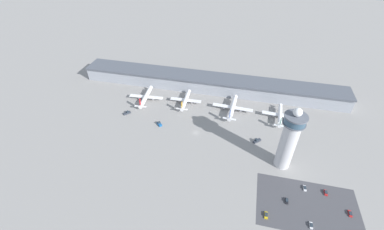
{
  "coord_description": "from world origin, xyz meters",
  "views": [
    {
      "loc": [
        33.45,
        -158.83,
        147.91
      ],
      "look_at": [
        -5.91,
        10.94,
        9.9
      ],
      "focal_mm": 24.0,
      "sensor_mm": 36.0,
      "label": 1
    }
  ],
  "objects_px": {
    "airplane_gate_delta": "(280,115)",
    "service_truck_water": "(159,124)",
    "car_maroon_suv": "(311,225)",
    "service_truck_fuel": "(257,141)",
    "airplane_gate_bravo": "(186,100)",
    "airplane_gate_charlie": "(233,107)",
    "service_truck_baggage": "(285,152)",
    "car_silver_sedan": "(266,215)",
    "car_red_hatchback": "(305,188)",
    "service_truck_catering": "(127,113)",
    "car_blue_compact": "(287,201)",
    "control_tower": "(289,140)",
    "car_navy_sedan": "(350,214)",
    "car_black_suv": "(326,193)",
    "airplane_gate_alpha": "(146,97)"
  },
  "relations": [
    {
      "from": "control_tower",
      "to": "service_truck_fuel",
      "type": "xyz_separation_m",
      "value": [
        -18.48,
        20.13,
        -24.29
      ]
    },
    {
      "from": "airplane_gate_alpha",
      "to": "service_truck_water",
      "type": "xyz_separation_m",
      "value": [
        25.03,
        -33.24,
        -3.08
      ]
    },
    {
      "from": "service_truck_fuel",
      "to": "car_blue_compact",
      "type": "bearing_deg",
      "value": -68.24
    },
    {
      "from": "airplane_gate_alpha",
      "to": "service_truck_water",
      "type": "bearing_deg",
      "value": -53.02
    },
    {
      "from": "airplane_gate_bravo",
      "to": "airplane_gate_delta",
      "type": "bearing_deg",
      "value": -2.51
    },
    {
      "from": "service_truck_fuel",
      "to": "car_silver_sedan",
      "type": "bearing_deg",
      "value": -83.23
    },
    {
      "from": "service_truck_water",
      "to": "car_silver_sedan",
      "type": "relative_size",
      "value": 1.23
    },
    {
      "from": "car_black_suv",
      "to": "car_silver_sedan",
      "type": "height_order",
      "value": "car_black_suv"
    },
    {
      "from": "service_truck_fuel",
      "to": "service_truck_baggage",
      "type": "distance_m",
      "value": 23.19
    },
    {
      "from": "airplane_gate_alpha",
      "to": "car_maroon_suv",
      "type": "height_order",
      "value": "airplane_gate_alpha"
    },
    {
      "from": "airplane_gate_bravo",
      "to": "car_silver_sedan",
      "type": "relative_size",
      "value": 6.81
    },
    {
      "from": "service_truck_catering",
      "to": "car_blue_compact",
      "type": "distance_m",
      "value": 153.58
    },
    {
      "from": "service_truck_fuel",
      "to": "car_maroon_suv",
      "type": "relative_size",
      "value": 1.5
    },
    {
      "from": "airplane_gate_delta",
      "to": "car_red_hatchback",
      "type": "relative_size",
      "value": 7.18
    },
    {
      "from": "car_blue_compact",
      "to": "car_black_suv",
      "type": "distance_m",
      "value": 28.66
    },
    {
      "from": "control_tower",
      "to": "service_truck_fuel",
      "type": "relative_size",
      "value": 7.8
    },
    {
      "from": "control_tower",
      "to": "car_maroon_suv",
      "type": "distance_m",
      "value": 54.47
    },
    {
      "from": "car_maroon_suv",
      "to": "car_navy_sedan",
      "type": "distance_m",
      "value": 28.19
    },
    {
      "from": "service_truck_catering",
      "to": "airplane_gate_delta",
      "type": "bearing_deg",
      "value": 9.98
    },
    {
      "from": "service_truck_catering",
      "to": "car_silver_sedan",
      "type": "bearing_deg",
      "value": -30.9
    },
    {
      "from": "airplane_gate_alpha",
      "to": "airplane_gate_charlie",
      "type": "distance_m",
      "value": 85.78
    },
    {
      "from": "car_silver_sedan",
      "to": "service_truck_water",
      "type": "bearing_deg",
      "value": 143.86
    },
    {
      "from": "service_truck_baggage",
      "to": "car_blue_compact",
      "type": "relative_size",
      "value": 1.86
    },
    {
      "from": "car_blue_compact",
      "to": "car_navy_sedan",
      "type": "height_order",
      "value": "car_blue_compact"
    },
    {
      "from": "car_blue_compact",
      "to": "car_navy_sedan",
      "type": "xyz_separation_m",
      "value": [
        38.05,
        -0.45,
        -0.08
      ]
    },
    {
      "from": "airplane_gate_charlie",
      "to": "car_black_suv",
      "type": "height_order",
      "value": "airplane_gate_charlie"
    },
    {
      "from": "car_silver_sedan",
      "to": "car_maroon_suv",
      "type": "bearing_deg",
      "value": -1.55
    },
    {
      "from": "service_truck_fuel",
      "to": "car_red_hatchback",
      "type": "relative_size",
      "value": 1.45
    },
    {
      "from": "airplane_gate_delta",
      "to": "service_truck_water",
      "type": "bearing_deg",
      "value": -162.42
    },
    {
      "from": "airplane_gate_bravo",
      "to": "airplane_gate_delta",
      "type": "distance_m",
      "value": 89.02
    },
    {
      "from": "car_silver_sedan",
      "to": "service_truck_fuel",
      "type": "bearing_deg",
      "value": 96.77
    },
    {
      "from": "airplane_gate_alpha",
      "to": "car_navy_sedan",
      "type": "distance_m",
      "value": 190.25
    },
    {
      "from": "service_truck_baggage",
      "to": "car_silver_sedan",
      "type": "bearing_deg",
      "value": -103.82
    },
    {
      "from": "car_silver_sedan",
      "to": "car_red_hatchback",
      "type": "height_order",
      "value": "car_silver_sedan"
    },
    {
      "from": "service_truck_catering",
      "to": "car_navy_sedan",
      "type": "height_order",
      "value": "service_truck_catering"
    },
    {
      "from": "car_maroon_suv",
      "to": "airplane_gate_delta",
      "type": "bearing_deg",
      "value": 98.58
    },
    {
      "from": "car_red_hatchback",
      "to": "control_tower",
      "type": "bearing_deg",
      "value": 128.24
    },
    {
      "from": "car_red_hatchback",
      "to": "car_black_suv",
      "type": "bearing_deg",
      "value": -2.65
    },
    {
      "from": "car_maroon_suv",
      "to": "service_truck_fuel",
      "type": "bearing_deg",
      "value": 117.32
    },
    {
      "from": "control_tower",
      "to": "service_truck_baggage",
      "type": "bearing_deg",
      "value": 74.58
    },
    {
      "from": "service_truck_baggage",
      "to": "car_maroon_suv",
      "type": "height_order",
      "value": "service_truck_baggage"
    },
    {
      "from": "airplane_gate_bravo",
      "to": "car_maroon_suv",
      "type": "distance_m",
      "value": 148.01
    },
    {
      "from": "service_truck_water",
      "to": "car_navy_sedan",
      "type": "relative_size",
      "value": 1.29
    },
    {
      "from": "car_navy_sedan",
      "to": "car_black_suv",
      "type": "bearing_deg",
      "value": 133.58
    },
    {
      "from": "airplane_gate_bravo",
      "to": "car_maroon_suv",
      "type": "bearing_deg",
      "value": -45.24
    },
    {
      "from": "airplane_gate_bravo",
      "to": "airplane_gate_charlie",
      "type": "xyz_separation_m",
      "value": [
        45.98,
        -2.4,
        0.52
      ]
    },
    {
      "from": "car_maroon_suv",
      "to": "car_black_suv",
      "type": "bearing_deg",
      "value": 64.71
    },
    {
      "from": "airplane_gate_charlie",
      "to": "car_blue_compact",
      "type": "relative_size",
      "value": 8.7
    },
    {
      "from": "airplane_gate_charlie",
      "to": "car_silver_sedan",
      "type": "height_order",
      "value": "airplane_gate_charlie"
    },
    {
      "from": "service_truck_baggage",
      "to": "car_silver_sedan",
      "type": "xyz_separation_m",
      "value": [
        -14.32,
        -58.21,
        -0.35
      ]
    }
  ]
}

